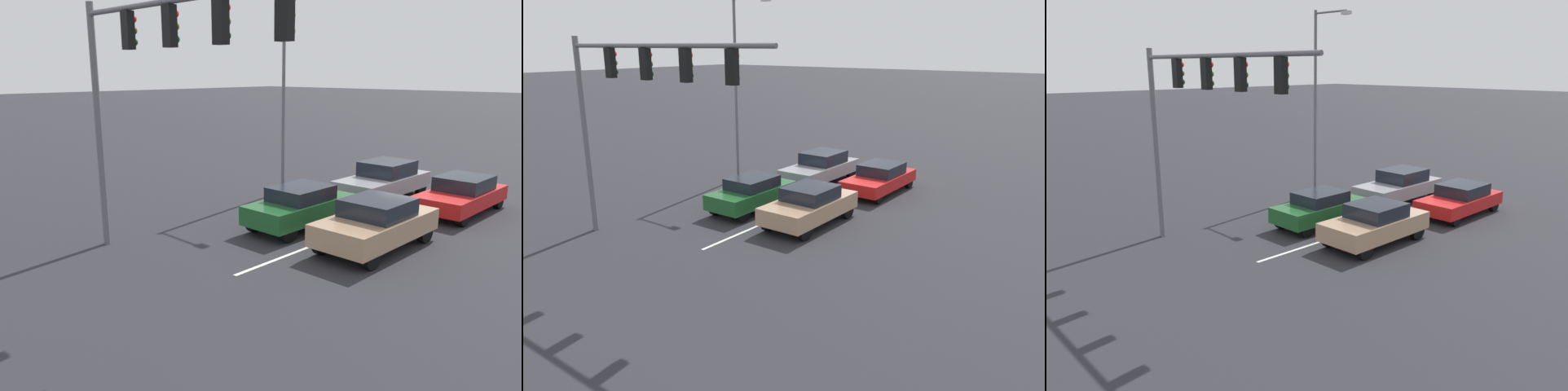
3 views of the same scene
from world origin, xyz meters
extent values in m
plane|color=#28282D|center=(0.00, 0.00, 0.00)|extent=(240.00, 240.00, 0.00)
cube|color=silver|center=(0.00, 1.98, 0.01)|extent=(0.12, 15.97, 0.01)
cube|color=#1E5928|center=(1.52, 5.50, 0.65)|extent=(1.75, 4.08, 0.63)
cube|color=black|center=(1.52, 5.47, 1.20)|extent=(1.54, 2.01, 0.47)
cube|color=red|center=(0.91, 3.50, 0.81)|extent=(0.24, 0.06, 0.12)
cube|color=red|center=(2.13, 3.50, 0.81)|extent=(0.24, 0.06, 0.12)
cylinder|color=black|center=(0.77, 6.95, 0.34)|extent=(0.22, 0.67, 0.67)
cylinder|color=black|center=(2.27, 6.95, 0.34)|extent=(0.22, 0.67, 0.67)
cylinder|color=black|center=(0.77, 4.04, 0.34)|extent=(0.22, 0.67, 0.67)
cylinder|color=black|center=(2.27, 4.04, 0.34)|extent=(0.22, 0.67, 0.67)
cube|color=tan|center=(-1.47, 5.58, 0.68)|extent=(1.93, 4.27, 0.66)
cube|color=black|center=(-1.47, 5.52, 1.27)|extent=(1.70, 1.88, 0.52)
cube|color=red|center=(-2.14, 3.49, 0.85)|extent=(0.24, 0.06, 0.12)
cube|color=red|center=(-0.79, 3.49, 0.85)|extent=(0.24, 0.06, 0.12)
cylinder|color=black|center=(-2.30, 7.11, 0.35)|extent=(0.22, 0.71, 0.71)
cylinder|color=black|center=(-0.63, 7.11, 0.35)|extent=(0.22, 0.71, 0.71)
cylinder|color=black|center=(-2.30, 4.05, 0.35)|extent=(0.22, 0.71, 0.71)
cylinder|color=black|center=(-0.63, 4.05, 0.35)|extent=(0.22, 0.71, 0.71)
cube|color=gray|center=(1.63, 0.03, 0.65)|extent=(1.92, 4.70, 0.62)
cube|color=black|center=(1.63, -0.29, 1.26)|extent=(1.69, 2.10, 0.59)
cube|color=red|center=(0.96, -2.28, 0.81)|extent=(0.24, 0.06, 0.12)
cube|color=red|center=(2.30, -2.28, 0.81)|extent=(0.24, 0.06, 0.12)
cylinder|color=black|center=(0.80, 1.79, 0.34)|extent=(0.22, 0.68, 0.68)
cylinder|color=black|center=(2.46, 1.79, 0.34)|extent=(0.22, 0.68, 0.68)
cylinder|color=black|center=(0.80, -1.73, 0.34)|extent=(0.22, 0.68, 0.68)
cylinder|color=black|center=(2.46, -1.73, 0.34)|extent=(0.22, 0.68, 0.68)
cube|color=red|center=(-1.63, -0.09, 0.58)|extent=(1.88, 4.38, 0.55)
cube|color=black|center=(-1.63, -0.32, 1.12)|extent=(1.65, 2.00, 0.52)
cube|color=red|center=(-2.28, -2.25, 0.72)|extent=(0.24, 0.06, 0.12)
cube|color=red|center=(-0.97, -2.25, 0.72)|extent=(0.24, 0.06, 0.12)
cylinder|color=black|center=(-2.44, 1.54, 0.31)|extent=(0.22, 0.61, 0.61)
cylinder|color=black|center=(-0.82, 1.54, 0.31)|extent=(0.22, 0.61, 0.61)
cylinder|color=black|center=(-2.44, -1.73, 0.31)|extent=(0.22, 0.61, 0.61)
cylinder|color=black|center=(-0.82, -1.73, 0.31)|extent=(0.22, 0.61, 0.61)
cylinder|color=slate|center=(4.70, 10.97, 3.53)|extent=(0.20, 0.20, 7.06)
cube|color=black|center=(-2.53, 10.97, 6.20)|extent=(0.32, 0.22, 0.95)
sphere|color=#4C420C|center=(-2.53, 10.81, 6.20)|extent=(0.20, 0.20, 0.20)
sphere|color=#0A3814|center=(-2.53, 10.81, 5.92)|extent=(0.20, 0.20, 0.20)
cube|color=black|center=(-0.75, 10.97, 6.20)|extent=(0.32, 0.22, 0.95)
sphere|color=red|center=(-0.75, 10.81, 6.49)|extent=(0.20, 0.20, 0.20)
sphere|color=#4C420C|center=(-0.75, 10.81, 6.20)|extent=(0.20, 0.20, 0.20)
sphere|color=#0A3814|center=(-0.75, 10.81, 5.92)|extent=(0.20, 0.20, 0.20)
cube|color=black|center=(1.03, 10.97, 6.20)|extent=(0.32, 0.22, 0.95)
sphere|color=red|center=(1.03, 10.81, 6.49)|extent=(0.20, 0.20, 0.20)
sphere|color=#4C420C|center=(1.03, 10.81, 6.20)|extent=(0.20, 0.20, 0.20)
sphere|color=#0A3814|center=(1.03, 10.81, 5.92)|extent=(0.20, 0.20, 0.20)
cube|color=black|center=(2.81, 10.97, 6.20)|extent=(0.32, 0.22, 0.95)
sphere|color=red|center=(2.81, 10.81, 6.49)|extent=(0.20, 0.20, 0.20)
sphere|color=#4C420C|center=(2.81, 10.81, 6.20)|extent=(0.20, 0.20, 0.20)
sphere|color=#0A3814|center=(2.81, 10.81, 5.92)|extent=(0.20, 0.20, 0.20)
cylinder|color=slate|center=(5.48, 1.94, 4.51)|extent=(0.14, 0.14, 9.02)
camera|label=1|loc=(-9.09, 18.37, 5.18)|focal=35.00mm
camera|label=2|loc=(-11.94, 21.27, 6.77)|focal=35.00mm
camera|label=3|loc=(-12.86, 19.74, 6.45)|focal=35.00mm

